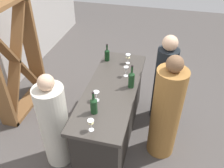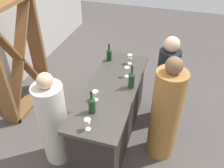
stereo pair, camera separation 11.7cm
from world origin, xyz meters
name	(u,v)px [view 1 (the left image)]	position (x,y,z in m)	size (l,w,h in m)	color
ground_plane	(112,133)	(0.00, 0.00, 0.00)	(12.00, 12.00, 0.00)	#4C4744
bar_counter	(112,112)	(0.00, 0.00, 0.46)	(1.86, 0.67, 0.92)	#2A2723
wine_rack	(15,61)	(0.29, 1.65, 0.91)	(1.09, 0.28, 1.82)	brown
wine_bottle_leftmost_olive_green	(94,105)	(-0.53, 0.08, 1.03)	(0.08, 0.08, 0.30)	#193D1E
wine_bottle_second_left_olive_green	(131,79)	(0.07, -0.25, 1.04)	(0.08, 0.08, 0.33)	#193D1E
wine_bottle_center_dark_green	(107,54)	(0.66, 0.24, 1.02)	(0.08, 0.08, 0.28)	black
wine_glass_near_left	(126,70)	(0.30, -0.13, 1.02)	(0.07, 0.07, 0.15)	white
wine_glass_near_center	(128,57)	(0.65, -0.09, 1.02)	(0.08, 0.08, 0.15)	white
wine_glass_near_right	(91,123)	(-0.80, 0.03, 1.02)	(0.07, 0.07, 0.15)	white
wine_glass_far_left	(96,94)	(-0.31, 0.12, 1.01)	(0.08, 0.08, 0.14)	white
person_left_guest	(164,83)	(0.59, -0.67, 0.69)	(0.31, 0.31, 1.47)	black
person_center_guest	(166,113)	(-0.11, -0.75, 0.71)	(0.43, 0.43, 1.56)	#9E6B33
person_right_guest	(54,125)	(-0.60, 0.60, 0.64)	(0.48, 0.48, 1.40)	beige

